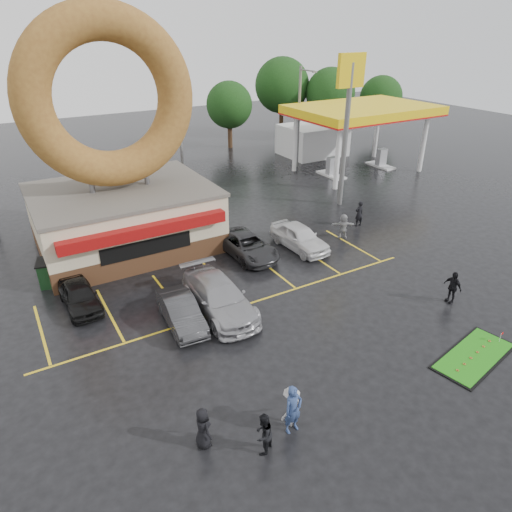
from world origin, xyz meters
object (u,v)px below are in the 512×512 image
person_cameraman (452,287)px  car_silver (219,297)px  car_grey (247,246)px  putting_green (474,356)px  donut_shop (119,176)px  person_blue (293,409)px  car_dgrey (181,312)px  shell_sign (348,103)px  dumpster (58,272)px  gas_station (339,125)px  car_white (300,237)px  car_black (79,296)px  streetlight_right (299,116)px  streetlight_mid (180,132)px

person_cameraman → car_silver: bearing=-116.6°
car_grey → putting_green: car_grey is taller
car_grey → putting_green: (3.62, -12.79, -0.62)m
donut_shop → person_blue: bearing=-88.0°
donut_shop → car_dgrey: size_ratio=3.42×
shell_sign → dumpster: size_ratio=5.89×
gas_station → person_cameraman: bearing=-116.4°
dumpster → car_white: bearing=0.7°
car_black → putting_green: size_ratio=0.85×
gas_station → putting_green: 29.40m
person_blue → dumpster: size_ratio=1.03×
car_silver → car_white: car_silver is taller
streetlight_right → car_dgrey: 27.00m
streetlight_right → car_grey: 19.73m
streetlight_mid → car_black: streetlight_mid is taller
putting_green → streetlight_right: bearing=70.0°
person_blue → putting_green: 8.74m
car_dgrey → donut_shop: bearing=92.2°
streetlight_mid → car_dgrey: (-7.31, -17.42, -4.13)m
shell_sign → car_grey: 12.98m
car_silver → car_grey: car_silver is taller
streetlight_mid → car_silver: streetlight_mid is taller
donut_shop → person_cameraman: size_ratio=8.13×
gas_station → car_silver: 27.69m
donut_shop → car_white: 11.21m
shell_sign → car_white: (-7.09, -4.73, -6.63)m
car_white → dumpster: size_ratio=2.44×
car_silver → putting_green: car_silver is taller
gas_station → streetlight_mid: (-16.00, -0.02, 1.08)m
gas_station → car_white: bearing=-135.9°
donut_shop → person_cameraman: 19.03m
gas_station → person_cameraman: (-11.12, -22.38, -2.87)m
shell_sign → streetlight_right: size_ratio=1.18×
streetlight_right → person_blue: 32.13m
car_dgrey → person_cameraman: (12.19, -4.94, 0.18)m
car_silver → car_white: size_ratio=1.24×
car_silver → person_blue: (-1.05, -7.70, 0.13)m
car_grey → dumpster: 10.39m
car_dgrey → streetlight_mid: bearing=71.3°
putting_green → person_cameraman: bearing=52.0°
streetlight_mid → car_white: 14.35m
streetlight_right → person_blue: (-18.41, -26.05, -3.85)m
gas_station → person_cameraman: size_ratio=8.22×
shell_sign → person_cameraman: (-4.12, -13.44, -6.55)m
shell_sign → car_dgrey: bearing=-152.5°
car_black → putting_green: car_black is taller
shell_sign → car_white: shell_sign is taller
streetlight_mid → streetlight_right: (12.00, 1.00, 0.00)m
person_blue → gas_station: bearing=44.1°
car_silver → dumpster: car_silver is taller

